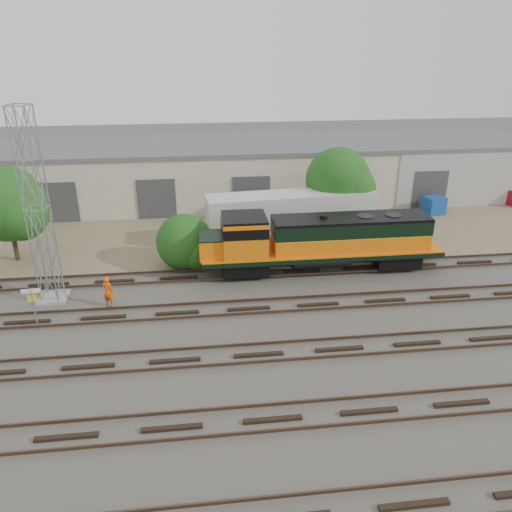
{
  "coord_description": "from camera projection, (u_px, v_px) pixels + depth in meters",
  "views": [
    {
      "loc": [
        -2.55,
        -22.98,
        14.09
      ],
      "look_at": [
        0.72,
        4.0,
        2.2
      ],
      "focal_mm": 35.0,
      "sensor_mm": 36.0,
      "label": 1
    }
  ],
  "objects": [
    {
      "name": "dirt_strip",
      "position": [
        231.0,
        227.0,
        40.46
      ],
      "size": [
        80.0,
        16.0,
        0.02
      ],
      "primitive_type": "cube",
      "color": "#726047",
      "rests_on": "ground"
    },
    {
      "name": "locomotive",
      "position": [
        318.0,
        241.0,
        31.95
      ],
      "size": [
        15.62,
        2.74,
        3.75
      ],
      "color": "black",
      "rests_on": "tracks"
    },
    {
      "name": "worker",
      "position": [
        108.0,
        292.0,
        28.23
      ],
      "size": [
        0.8,
        0.69,
        1.85
      ],
      "primitive_type": "imported",
      "rotation": [
        0.0,
        0.0,
        2.7
      ],
      "color": "#F85C0D",
      "rests_on": "ground"
    },
    {
      "name": "dumpster_blue",
      "position": [
        434.0,
        205.0,
        43.38
      ],
      "size": [
        1.88,
        1.8,
        1.5
      ],
      "primitive_type": "cube",
      "rotation": [
        0.0,
        0.0,
        0.21
      ],
      "color": "navy",
      "rests_on": "ground"
    },
    {
      "name": "ground",
      "position": [
        252.0,
        324.0,
        26.82
      ],
      "size": [
        140.0,
        140.0,
        0.0
      ],
      "primitive_type": "plane",
      "color": "#47423A",
      "rests_on": "ground"
    },
    {
      "name": "semi_trailer",
      "position": [
        295.0,
        212.0,
        36.63
      ],
      "size": [
        12.55,
        3.59,
        3.81
      ],
      "rotation": [
        0.0,
        0.0,
        0.09
      ],
      "color": "silver",
      "rests_on": "ground"
    },
    {
      "name": "tree_west",
      "position": [
        10.0,
        206.0,
        32.79
      ],
      "size": [
        5.29,
        5.04,
        6.6
      ],
      "color": "#382619",
      "rests_on": "ground"
    },
    {
      "name": "sign_post",
      "position": [
        33.0,
        300.0,
        25.82
      ],
      "size": [
        0.96,
        0.1,
        2.34
      ],
      "color": "gray",
      "rests_on": "ground"
    },
    {
      "name": "tracks",
      "position": [
        259.0,
        355.0,
        24.06
      ],
      "size": [
        80.0,
        20.4,
        0.28
      ],
      "color": "black",
      "rests_on": "ground"
    },
    {
      "name": "tree_east",
      "position": [
        342.0,
        182.0,
        37.88
      ],
      "size": [
        5.17,
        4.92,
        6.65
      ],
      "color": "#382619",
      "rests_on": "ground"
    },
    {
      "name": "tree_mid",
      "position": [
        188.0,
        244.0,
        33.09
      ],
      "size": [
        3.96,
        3.77,
        3.77
      ],
      "color": "#382619",
      "rests_on": "ground"
    },
    {
      "name": "warehouse",
      "position": [
        225.0,
        171.0,
        46.66
      ],
      "size": [
        58.4,
        10.4,
        5.3
      ],
      "color": "beige",
      "rests_on": "ground"
    },
    {
      "name": "signal_tower",
      "position": [
        38.0,
        212.0,
        27.19
      ],
      "size": [
        1.63,
        1.63,
        11.04
      ],
      "rotation": [
        0.0,
        0.0,
        -0.16
      ],
      "color": "gray",
      "rests_on": "ground"
    }
  ]
}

